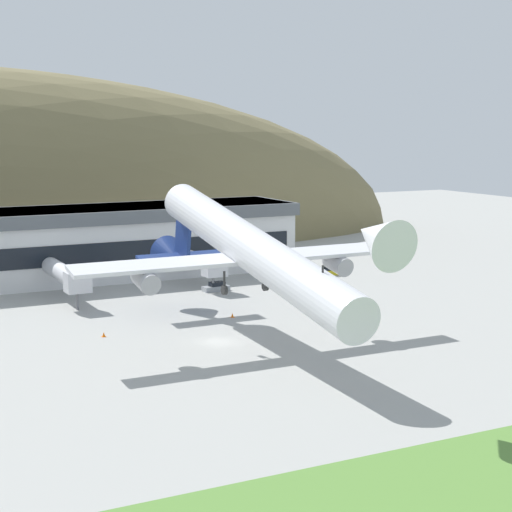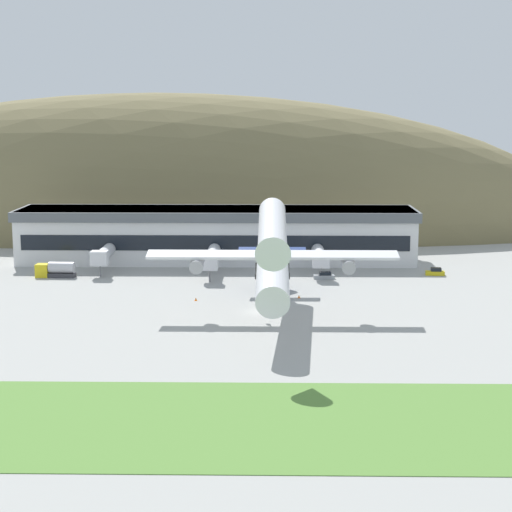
{
  "view_description": "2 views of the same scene",
  "coord_description": "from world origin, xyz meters",
  "px_view_note": "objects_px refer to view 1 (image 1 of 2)",
  "views": [
    {
      "loc": [
        -40.95,
        -90.29,
        25.7
      ],
      "look_at": [
        3.37,
        -3.23,
        10.57
      ],
      "focal_mm": 60.0,
      "sensor_mm": 36.0,
      "label": 1
    },
    {
      "loc": [
        1.87,
        -140.49,
        34.21
      ],
      "look_at": [
        -0.46,
        -4.58,
        10.45
      ],
      "focal_mm": 60.0,
      "sensor_mm": 36.0,
      "label": 2
    }
  ],
  "objects_px": {
    "terminal_building": "(38,242)",
    "jetway_2": "(202,262)",
    "jetway_1": "(66,275)",
    "traffic_cone_1": "(104,334)",
    "cargo_airplane": "(249,251)",
    "service_car_1": "(329,271)",
    "traffic_cone_0": "(232,315)",
    "service_car_0": "(216,287)"
  },
  "relations": [
    {
      "from": "terminal_building",
      "to": "jetway_2",
      "type": "distance_m",
      "value": 27.29
    },
    {
      "from": "jetway_1",
      "to": "traffic_cone_1",
      "type": "relative_size",
      "value": 29.97
    },
    {
      "from": "jetway_2",
      "to": "cargo_airplane",
      "type": "relative_size",
      "value": 0.26
    },
    {
      "from": "jetway_1",
      "to": "cargo_airplane",
      "type": "bearing_deg",
      "value": -70.49
    },
    {
      "from": "service_car_1",
      "to": "traffic_cone_1",
      "type": "distance_m",
      "value": 53.26
    },
    {
      "from": "jetway_1",
      "to": "traffic_cone_0",
      "type": "height_order",
      "value": "jetway_1"
    },
    {
      "from": "terminal_building",
      "to": "traffic_cone_0",
      "type": "height_order",
      "value": "terminal_building"
    },
    {
      "from": "service_car_1",
      "to": "jetway_2",
      "type": "bearing_deg",
      "value": -179.16
    },
    {
      "from": "terminal_building",
      "to": "cargo_airplane",
      "type": "height_order",
      "value": "cargo_airplane"
    },
    {
      "from": "terminal_building",
      "to": "traffic_cone_1",
      "type": "bearing_deg",
      "value": -91.93
    },
    {
      "from": "jetway_1",
      "to": "service_car_0",
      "type": "relative_size",
      "value": 4.06
    },
    {
      "from": "jetway_1",
      "to": "service_car_0",
      "type": "bearing_deg",
      "value": -5.5
    },
    {
      "from": "jetway_2",
      "to": "traffic_cone_1",
      "type": "height_order",
      "value": "jetway_2"
    },
    {
      "from": "cargo_airplane",
      "to": "service_car_0",
      "type": "bearing_deg",
      "value": 72.08
    },
    {
      "from": "jetway_2",
      "to": "service_car_0",
      "type": "xyz_separation_m",
      "value": [
        0.78,
        -3.79,
        -3.41
      ]
    },
    {
      "from": "jetway_2",
      "to": "service_car_1",
      "type": "xyz_separation_m",
      "value": [
        23.9,
        0.35,
        -3.36
      ]
    },
    {
      "from": "jetway_1",
      "to": "service_car_0",
      "type": "xyz_separation_m",
      "value": [
        22.92,
        -2.21,
        -3.41
      ]
    },
    {
      "from": "service_car_0",
      "to": "cargo_airplane",
      "type": "bearing_deg",
      "value": -107.92
    },
    {
      "from": "terminal_building",
      "to": "cargo_airplane",
      "type": "bearing_deg",
      "value": -76.73
    },
    {
      "from": "jetway_1",
      "to": "service_car_1",
      "type": "distance_m",
      "value": 46.2
    },
    {
      "from": "cargo_airplane",
      "to": "traffic_cone_1",
      "type": "xyz_separation_m",
      "value": [
        -13.66,
        12.41,
        -11.03
      ]
    },
    {
      "from": "terminal_building",
      "to": "cargo_airplane",
      "type": "relative_size",
      "value": 1.6
    },
    {
      "from": "jetway_1",
      "to": "cargo_airplane",
      "type": "relative_size",
      "value": 0.31
    },
    {
      "from": "cargo_airplane",
      "to": "service_car_0",
      "type": "xyz_separation_m",
      "value": [
        10.56,
        32.66,
        -10.74
      ]
    },
    {
      "from": "terminal_building",
      "to": "service_car_0",
      "type": "bearing_deg",
      "value": -40.54
    },
    {
      "from": "jetway_1",
      "to": "service_car_1",
      "type": "xyz_separation_m",
      "value": [
        46.04,
        1.93,
        -3.36
      ]
    },
    {
      "from": "terminal_building",
      "to": "traffic_cone_0",
      "type": "relative_size",
      "value": 152.61
    },
    {
      "from": "traffic_cone_1",
      "to": "service_car_1",
      "type": "bearing_deg",
      "value": 27.26
    },
    {
      "from": "terminal_building",
      "to": "traffic_cone_1",
      "type": "distance_m",
      "value": 40.37
    },
    {
      "from": "jetway_1",
      "to": "service_car_1",
      "type": "relative_size",
      "value": 4.36
    },
    {
      "from": "cargo_airplane",
      "to": "traffic_cone_0",
      "type": "xyz_separation_m",
      "value": [
        4.88,
        14.87,
        -11.03
      ]
    },
    {
      "from": "cargo_airplane",
      "to": "service_car_0",
      "type": "distance_m",
      "value": 35.97
    },
    {
      "from": "traffic_cone_0",
      "to": "traffic_cone_1",
      "type": "relative_size",
      "value": 1.0
    },
    {
      "from": "service_car_0",
      "to": "service_car_1",
      "type": "bearing_deg",
      "value": 10.15
    },
    {
      "from": "jetway_2",
      "to": "service_car_0",
      "type": "bearing_deg",
      "value": -78.31
    },
    {
      "from": "cargo_airplane",
      "to": "service_car_0",
      "type": "height_order",
      "value": "cargo_airplane"
    },
    {
      "from": "terminal_building",
      "to": "jetway_1",
      "type": "relative_size",
      "value": 5.09
    },
    {
      "from": "jetway_2",
      "to": "service_car_0",
      "type": "relative_size",
      "value": 3.36
    },
    {
      "from": "cargo_airplane",
      "to": "traffic_cone_1",
      "type": "distance_m",
      "value": 21.5
    },
    {
      "from": "jetway_1",
      "to": "cargo_airplane",
      "type": "xyz_separation_m",
      "value": [
        12.36,
        -34.87,
        7.32
      ]
    },
    {
      "from": "terminal_building",
      "to": "service_car_0",
      "type": "height_order",
      "value": "terminal_building"
    },
    {
      "from": "service_car_1",
      "to": "traffic_cone_0",
      "type": "xyz_separation_m",
      "value": [
        -28.8,
        -21.93,
        -0.35
      ]
    }
  ]
}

